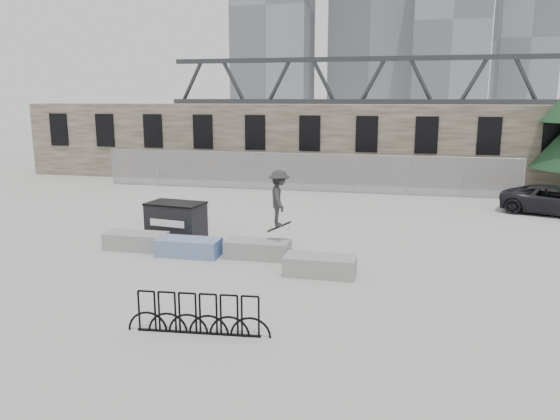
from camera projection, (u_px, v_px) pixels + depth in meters
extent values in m
plane|color=#A1A19D|center=(228.00, 257.00, 17.13)|extent=(120.00, 120.00, 0.00)
cube|color=brown|center=(313.00, 143.00, 32.18)|extent=(36.00, 2.50, 4.50)
cube|color=black|center=(59.00, 130.00, 34.30)|extent=(1.20, 0.12, 2.00)
cube|color=black|center=(105.00, 130.00, 33.61)|extent=(1.20, 0.12, 2.00)
cube|color=black|center=(153.00, 131.00, 32.92)|extent=(1.20, 0.12, 2.00)
cube|color=black|center=(203.00, 132.00, 32.22)|extent=(1.20, 0.12, 2.00)
cube|color=black|center=(255.00, 133.00, 31.53)|extent=(1.20, 0.12, 2.00)
cube|color=black|center=(310.00, 133.00, 30.84)|extent=(1.20, 0.12, 2.00)
cube|color=black|center=(367.00, 134.00, 30.15)|extent=(1.20, 0.12, 2.00)
cube|color=black|center=(427.00, 135.00, 29.45)|extent=(1.20, 0.12, 2.00)
cube|color=black|center=(489.00, 136.00, 28.76)|extent=(1.20, 0.12, 2.00)
cube|color=black|center=(555.00, 137.00, 28.07)|extent=(1.20, 0.12, 2.00)
cylinder|color=gray|center=(113.00, 167.00, 31.24)|extent=(0.06, 0.06, 2.00)
cylinder|color=gray|center=(157.00, 168.00, 30.65)|extent=(0.06, 0.06, 2.00)
cylinder|color=gray|center=(203.00, 169.00, 30.05)|extent=(0.06, 0.06, 2.00)
cylinder|color=gray|center=(251.00, 171.00, 29.46)|extent=(0.06, 0.06, 2.00)
cylinder|color=gray|center=(301.00, 173.00, 28.86)|extent=(0.06, 0.06, 2.00)
cylinder|color=gray|center=(354.00, 174.00, 28.26)|extent=(0.06, 0.06, 2.00)
cylinder|color=gray|center=(408.00, 176.00, 27.67)|extent=(0.06, 0.06, 2.00)
cylinder|color=gray|center=(465.00, 178.00, 27.07)|extent=(0.06, 0.06, 2.00)
cylinder|color=gray|center=(524.00, 179.00, 26.48)|extent=(0.06, 0.06, 2.00)
cube|color=#99999E|center=(301.00, 173.00, 28.86)|extent=(22.00, 0.02, 2.00)
cylinder|color=gray|center=(302.00, 154.00, 28.66)|extent=(22.00, 0.04, 0.04)
cube|color=gray|center=(136.00, 241.00, 18.00)|extent=(2.00, 0.90, 0.55)
cube|color=#2D471E|center=(136.00, 235.00, 17.95)|extent=(1.76, 0.66, 0.10)
cube|color=#385BA8|center=(189.00, 247.00, 17.25)|extent=(2.00, 0.90, 0.55)
cube|color=#2D471E|center=(189.00, 241.00, 17.21)|extent=(1.76, 0.66, 0.10)
cube|color=gray|center=(258.00, 249.00, 17.05)|extent=(2.00, 0.90, 0.55)
cube|color=#2D471E|center=(258.00, 242.00, 17.01)|extent=(1.76, 0.66, 0.10)
cube|color=gray|center=(320.00, 266.00, 15.37)|extent=(2.00, 0.90, 0.55)
cube|color=#2D471E|center=(320.00, 258.00, 15.32)|extent=(1.76, 0.66, 0.10)
cube|color=black|center=(176.00, 221.00, 19.32)|extent=(2.06, 1.41, 1.25)
cube|color=black|center=(175.00, 203.00, 19.18)|extent=(2.11, 1.46, 0.06)
cube|color=white|center=(167.00, 223.00, 18.76)|extent=(1.33, 0.21, 0.24)
cube|color=black|center=(199.00, 333.00, 11.61)|extent=(2.69, 0.30, 0.04)
torus|color=black|center=(147.00, 311.00, 11.67)|extent=(0.89, 0.13, 0.89)
torus|color=black|center=(167.00, 312.00, 11.61)|extent=(0.89, 0.13, 0.89)
torus|color=black|center=(188.00, 313.00, 11.55)|extent=(0.89, 0.13, 0.89)
torus|color=black|center=(208.00, 314.00, 11.49)|extent=(0.89, 0.13, 0.89)
torus|color=black|center=(229.00, 316.00, 11.43)|extent=(0.89, 0.13, 0.89)
torus|color=black|center=(250.00, 317.00, 11.37)|extent=(0.89, 0.13, 0.89)
cube|color=slate|center=(274.00, 10.00, 103.08)|extent=(14.00, 12.00, 42.00)
cube|color=slate|center=(451.00, 24.00, 92.20)|extent=(12.00, 12.00, 34.00)
cube|color=slate|center=(526.00, 40.00, 99.12)|extent=(10.00, 10.00, 30.00)
cube|color=#2D3033|center=(446.00, 104.00, 66.65)|extent=(70.00, 3.00, 1.20)
cube|color=#2D3033|center=(449.00, 58.00, 65.53)|extent=(70.00, 0.60, 0.60)
cube|color=gray|center=(214.00, 119.00, 73.56)|extent=(2.00, 3.00, 4.00)
imported|color=black|center=(556.00, 200.00, 23.20)|extent=(4.84, 3.41, 1.23)
imported|color=#2A2B2D|center=(279.00, 198.00, 16.77)|extent=(0.97, 1.28, 1.75)
cube|color=black|center=(279.00, 227.00, 16.95)|extent=(0.76, 0.30, 0.35)
cylinder|color=beige|center=(270.00, 228.00, 16.96)|extent=(0.06, 0.03, 0.06)
cylinder|color=beige|center=(271.00, 227.00, 17.09)|extent=(0.06, 0.03, 0.06)
cylinder|color=beige|center=(287.00, 229.00, 16.84)|extent=(0.06, 0.03, 0.06)
cylinder|color=beige|center=(288.00, 228.00, 16.97)|extent=(0.06, 0.03, 0.06)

